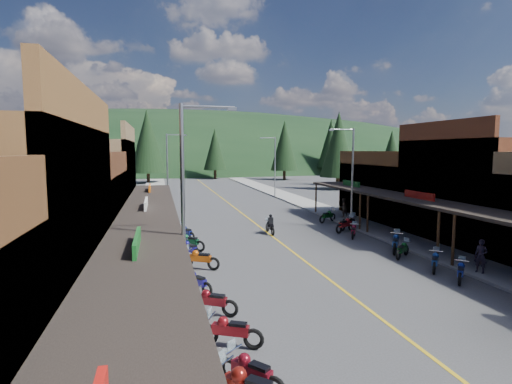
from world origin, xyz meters
TOP-DOWN VIEW (x-y plane):
  - ground at (0.00, 0.00)m, footprint 220.00×220.00m
  - centerline at (0.00, 20.00)m, footprint 0.15×90.00m
  - sidewalk_west at (-8.70, 20.00)m, footprint 3.40×94.00m
  - sidewalk_east at (8.70, 20.00)m, footprint 3.40×94.00m
  - shop_west_2 at (-13.75, 1.70)m, footprint 10.90×9.00m
  - shop_west_3 at (-13.78, 11.30)m, footprint 10.90×10.20m
  - shop_east_2 at (13.78, 1.70)m, footprint 10.90×9.00m
  - shop_east_3 at (13.75, 11.30)m, footprint 10.90×10.20m
  - streetlight_0 at (-6.95, -6.00)m, footprint 2.16×0.18m
  - streetlight_1 at (-6.95, 22.00)m, footprint 2.16×0.18m
  - streetlight_2 at (6.95, 8.00)m, footprint 2.16×0.18m
  - streetlight_3 at (6.95, 30.00)m, footprint 2.16×0.18m
  - ridge_hill at (0.00, 135.00)m, footprint 310.00×140.00m
  - pine_1 at (-24.00, 70.00)m, footprint 5.88×5.88m
  - pine_2 at (-10.00, 58.00)m, footprint 6.72×6.72m
  - pine_3 at (4.00, 66.00)m, footprint 5.04×5.04m
  - pine_4 at (18.00, 60.00)m, footprint 5.88×5.88m
  - pine_5 at (34.00, 72.00)m, footprint 6.72×6.72m
  - pine_6 at (46.00, 64.00)m, footprint 5.04×5.04m
  - pine_7 at (-32.00, 76.00)m, footprint 5.88×5.88m
  - pine_8 at (-22.00, 40.00)m, footprint 4.48×4.48m
  - pine_9 at (24.00, 45.00)m, footprint 4.93×4.93m
  - pine_10 at (-18.00, 50.00)m, footprint 5.38×5.38m
  - pine_11 at (20.00, 38.00)m, footprint 5.82×5.82m
  - bike_west_3 at (-5.73, -11.59)m, footprint 1.85×2.03m
  - bike_west_4 at (-5.85, -9.11)m, footprint 2.20×1.57m
  - bike_west_5 at (-6.11, -6.45)m, footprint 2.13×1.65m
  - bike_west_6 at (-6.47, -3.94)m, footprint 1.67×1.99m
  - bike_west_7 at (-5.96, -0.43)m, footprint 2.23×1.71m
  - bike_west_8 at (-6.36, 1.89)m, footprint 1.68×2.22m
  - bike_west_9 at (-6.22, 3.66)m, footprint 2.18×1.94m
  - bike_west_10 at (-6.19, 6.81)m, footprint 1.53×2.11m
  - bike_east_5 at (5.98, -5.42)m, footprint 1.78×1.83m
  - bike_east_6 at (5.94, -3.64)m, footprint 1.80×1.93m
  - bike_east_7 at (5.81, -0.97)m, footprint 1.86×1.62m
  - bike_east_8 at (6.13, 0.26)m, footprint 1.99×2.29m
  - bike_east_9 at (5.56, 4.60)m, footprint 1.58×1.96m
  - bike_east_10 at (5.86, 6.55)m, footprint 2.36×1.78m
  - bike_east_11 at (6.50, 7.38)m, footprint 2.33×1.90m
  - bike_east_12 at (6.30, 10.87)m, footprint 2.20×1.65m
  - rider_on_bike at (0.08, 7.37)m, footprint 0.70×2.03m
  - pedestrian_east_a at (7.65, -4.83)m, footprint 0.62×0.73m
  - pedestrian_east_b at (8.44, 12.20)m, footprint 0.94×0.63m

SIDE VIEW (x-z plane):
  - ground at x=0.00m, z-range 0.00..0.00m
  - ridge_hill at x=0.00m, z-range -30.00..30.00m
  - centerline at x=0.00m, z-range 0.00..0.01m
  - sidewalk_west at x=-8.70m, z-range 0.00..0.15m
  - sidewalk_east at x=8.70m, z-range 0.00..0.15m
  - bike_east_7 at x=5.81m, z-range 0.00..1.06m
  - bike_east_5 at x=5.98m, z-range 0.00..1.09m
  - bike_east_9 at x=5.56m, z-range 0.00..1.10m
  - bike_west_6 at x=-6.47m, z-range 0.00..1.12m
  - bike_east_6 at x=5.94m, z-range 0.00..1.13m
  - bike_west_10 at x=-6.19m, z-range 0.00..1.16m
  - bike_west_3 at x=-5.73m, z-range 0.00..1.18m
  - bike_west_5 at x=-6.11m, z-range 0.00..1.18m
  - bike_west_4 at x=-5.85m, z-range 0.00..1.20m
  - bike_east_12 at x=6.30m, z-range 0.00..1.21m
  - bike_west_8 at x=-6.36m, z-range 0.00..1.22m
  - rider_on_bike at x=0.08m, z-range -0.15..1.39m
  - bike_west_7 at x=-5.96m, z-range 0.00..1.24m
  - bike_west_9 at x=-6.22m, z-range 0.00..1.26m
  - bike_east_10 at x=5.86m, z-range 0.00..1.30m
  - bike_east_11 at x=6.50m, z-range 0.00..1.31m
  - bike_east_8 at x=6.13m, z-range 0.00..1.31m
  - pedestrian_east_a at x=7.65m, z-range 0.15..1.86m
  - pedestrian_east_b at x=8.44m, z-range 0.15..1.93m
  - shop_east_3 at x=13.75m, z-range -0.57..5.63m
  - shop_west_2 at x=-13.75m, z-range -0.57..5.63m
  - shop_east_2 at x=13.78m, z-range -0.58..7.62m
  - shop_west_3 at x=-13.78m, z-range -0.58..7.62m
  - streetlight_0 at x=-6.95m, z-range 0.46..8.46m
  - streetlight_1 at x=-6.95m, z-range 0.46..8.46m
  - streetlight_2 at x=6.95m, z-range 0.46..8.46m
  - streetlight_3 at x=6.95m, z-range 0.46..8.46m
  - pine_8 at x=-22.00m, z-range 0.98..10.98m
  - pine_9 at x=24.00m, z-range 0.98..11.78m
  - pine_3 at x=4.00m, z-range 0.98..11.98m
  - pine_6 at x=46.00m, z-range 0.98..11.98m
  - pine_10 at x=-18.00m, z-range 0.98..12.58m
  - pine_11 at x=20.00m, z-range 0.99..13.39m
  - pine_1 at x=-24.00m, z-range 0.99..13.49m
  - pine_4 at x=18.00m, z-range 0.99..13.49m
  - pine_7 at x=-32.00m, z-range 0.99..13.49m
  - pine_2 at x=-10.00m, z-range 0.99..14.99m
  - pine_5 at x=34.00m, z-range 0.99..14.99m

